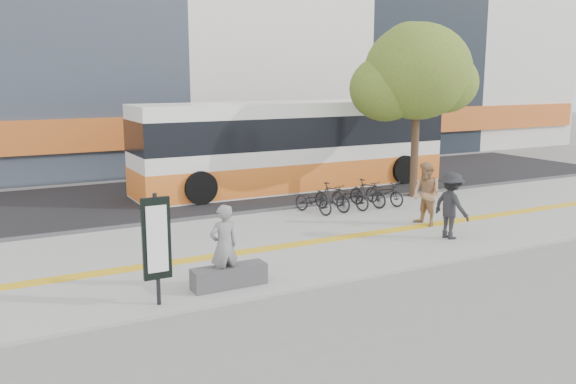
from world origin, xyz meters
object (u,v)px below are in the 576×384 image
street_tree (415,74)px  seated_woman (224,246)px  signboard (157,240)px  bench (229,276)px  pedestrian_tan (426,194)px  bus (294,148)px  pedestrian_dark (451,205)px

street_tree → seated_woman: (-9.87, -5.99, -3.55)m
signboard → seated_woman: signboard is taller
bench → signboard: size_ratio=0.73×
signboard → pedestrian_tan: (8.83, 2.54, -0.35)m
signboard → street_tree: (11.38, 6.33, 3.15)m
signboard → seated_woman: 1.60m
street_tree → bus: 5.48m
bench → street_tree: 12.23m
signboard → bus: 13.13m
street_tree → pedestrian_tan: (-2.55, -3.79, -3.49)m
street_tree → seated_woman: bearing=-148.8°
bus → seated_woman: 11.95m
signboard → pedestrian_tan: signboard is taller
signboard → pedestrian_dark: size_ratio=1.21×
pedestrian_dark → bus: bearing=-2.9°
street_tree → seated_woman: size_ratio=3.57×
bench → signboard: (-1.60, -0.31, 1.06)m
bench → seated_woman: size_ratio=0.90×
bench → pedestrian_tan: size_ratio=0.85×
bus → street_tree: bearing=-52.0°
bench → seated_woman: bearing=161.8°
signboard → seated_woman: (1.51, 0.34, -0.40)m
signboard → street_tree: size_ratio=0.35×
bench → signboard: 1.94m
bench → pedestrian_dark: size_ratio=0.88×
seated_woman → pedestrian_tan: size_ratio=0.94×
bus → pedestrian_tan: 7.50m
signboard → pedestrian_dark: bearing=7.3°
street_tree → bench: bearing=-148.4°
bus → pedestrian_dark: bus is taller
pedestrian_dark → seated_woman: bearing=93.6°
street_tree → seated_woman: street_tree is taller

